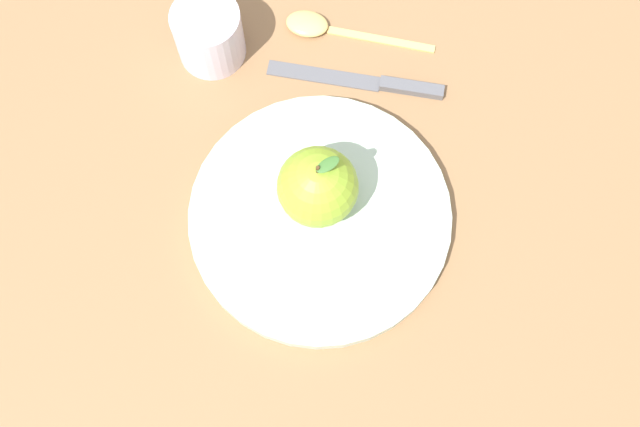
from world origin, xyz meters
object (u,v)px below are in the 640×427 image
at_px(spoon, 323,27).
at_px(knife, 372,82).
at_px(cup, 208,32).
at_px(apple, 318,187).
at_px(dinner_plate, 320,216).

bearing_deg(spoon, knife, -73.37).
xyz_separation_m(cup, knife, (0.15, -0.10, -0.03)).
relative_size(apple, spoon, 0.59).
height_order(dinner_plate, spoon, dinner_plate).
bearing_deg(spoon, dinner_plate, -111.91).
bearing_deg(apple, cup, 101.55).
distance_m(dinner_plate, knife, 0.17).
xyz_separation_m(dinner_plate, spoon, (0.08, 0.21, -0.01)).
relative_size(dinner_plate, apple, 2.95).
bearing_deg(dinner_plate, apple, 77.71).
bearing_deg(apple, spoon, 67.43).
bearing_deg(knife, spoon, 106.63).
bearing_deg(cup, spoon, -8.24).
bearing_deg(dinner_plate, cup, 100.10).
height_order(cup, spoon, cup).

